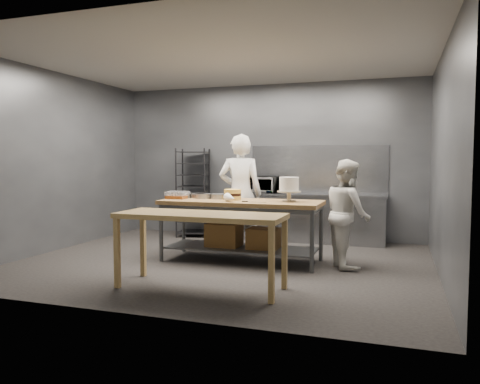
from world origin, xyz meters
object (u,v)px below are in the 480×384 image
(layer_cake, at_px, (233,195))
(work_table, at_px, (241,223))
(speed_rack, at_px, (193,193))
(chef_right, at_px, (348,213))
(near_counter, at_px, (200,221))
(microwave, at_px, (263,185))
(chef_behind, at_px, (240,194))
(frosted_cake_stand, at_px, (289,186))

(layer_cake, bearing_deg, work_table, -21.33)
(speed_rack, xyz_separation_m, chef_right, (3.22, -1.81, -0.09))
(near_counter, height_order, microwave, microwave)
(speed_rack, relative_size, microwave, 3.23)
(microwave, bearing_deg, speed_rack, -176.80)
(chef_right, distance_m, microwave, 2.62)
(chef_behind, bearing_deg, microwave, -99.73)
(chef_right, bearing_deg, chef_behind, 51.31)
(near_counter, distance_m, speed_rack, 3.90)
(chef_behind, distance_m, microwave, 1.39)
(chef_right, xyz_separation_m, frosted_cake_stand, (-0.83, -0.11, 0.38))
(chef_behind, height_order, microwave, chef_behind)
(microwave, relative_size, layer_cake, 2.09)
(near_counter, distance_m, microwave, 3.61)
(work_table, distance_m, near_counter, 1.59)
(frosted_cake_stand, bearing_deg, microwave, 115.74)
(speed_rack, relative_size, chef_right, 1.14)
(chef_behind, bearing_deg, work_table, 99.17)
(near_counter, bearing_deg, frosted_cake_stand, 66.20)
(near_counter, distance_m, chef_right, 2.30)
(work_table, relative_size, microwave, 4.43)
(chef_behind, bearing_deg, layer_cake, 86.64)
(work_table, xyz_separation_m, speed_rack, (-1.66, 1.94, 0.28))
(work_table, relative_size, chef_behind, 1.24)
(layer_cake, bearing_deg, speed_rack, 128.77)
(chef_behind, bearing_deg, near_counter, 86.15)
(frosted_cake_stand, bearing_deg, chef_behind, 147.48)
(frosted_cake_stand, bearing_deg, speed_rack, 141.28)
(chef_behind, relative_size, chef_right, 1.26)
(work_table, bearing_deg, chef_behind, 109.41)
(speed_rack, xyz_separation_m, chef_behind, (1.44, -1.31, 0.12))
(work_table, height_order, layer_cake, layer_cake)
(speed_rack, distance_m, layer_cake, 2.42)
(chef_right, bearing_deg, frosted_cake_stand, 74.62)
(frosted_cake_stand, bearing_deg, work_table, -178.28)
(near_counter, distance_m, layer_cake, 1.66)
(work_table, bearing_deg, layer_cake, 158.67)
(speed_rack, xyz_separation_m, layer_cake, (1.51, -1.88, 0.14))
(work_table, bearing_deg, speed_rack, 130.61)
(near_counter, height_order, chef_behind, chef_behind)
(chef_right, bearing_deg, speed_rack, 37.52)
(work_table, distance_m, chef_right, 1.58)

